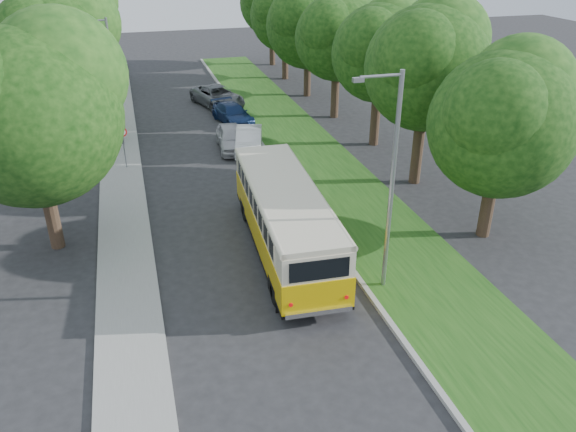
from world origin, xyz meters
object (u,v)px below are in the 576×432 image
object	(u,v)px
lamppost_near	(390,179)
car_silver	(232,138)
car_white	(249,140)
car_blue	(233,114)
lamppost_far	(112,79)
vintage_bus	(285,221)
car_grey	(217,96)

from	to	relation	value
lamppost_near	car_silver	world-z (taller)	lamppost_near
car_silver	car_white	distance (m)	1.11
lamppost_near	car_blue	world-z (taller)	lamppost_near
lamppost_far	vintage_bus	xyz separation A→B (m)	(6.20, -15.12, -2.63)
lamppost_near	car_silver	size ratio (longest dim) A/B	1.93
car_silver	car_grey	bearing A→B (deg)	89.20
car_white	car_grey	world-z (taller)	car_grey
car_grey	car_silver	bearing A→B (deg)	-111.69
lamppost_far	car_silver	bearing A→B (deg)	-20.96
lamppost_near	car_blue	distance (m)	21.49
car_silver	car_blue	world-z (taller)	car_silver
vintage_bus	car_blue	size ratio (longest dim) A/B	2.26
lamppost_far	car_grey	bearing A→B (deg)	44.56
lamppost_near	vintage_bus	distance (m)	5.20
lamppost_near	lamppost_far	world-z (taller)	lamppost_near
lamppost_far	car_white	xyz separation A→B (m)	(7.34, -3.08, -3.42)
car_silver	car_blue	bearing A→B (deg)	82.10
lamppost_far	car_grey	world-z (taller)	lamppost_far
car_blue	vintage_bus	bearing A→B (deg)	-105.74
car_grey	lamppost_far	bearing A→B (deg)	-152.72
car_white	lamppost_near	bearing A→B (deg)	-69.84
lamppost_near	car_grey	distance (m)	25.86
lamppost_far	car_blue	xyz separation A→B (m)	(7.45, 2.61, -3.47)
lamppost_far	lamppost_near	bearing A→B (deg)	-64.29
car_blue	car_silver	bearing A→B (deg)	-113.18
car_silver	car_grey	xyz separation A→B (m)	(0.73, 9.51, 0.03)
lamppost_near	car_grey	size ratio (longest dim) A/B	1.50
lamppost_near	car_white	distance (m)	15.92
lamppost_near	car_grey	world-z (taller)	lamppost_near
vintage_bus	car_white	distance (m)	12.12
lamppost_far	car_white	distance (m)	8.67
car_silver	car_blue	xyz separation A→B (m)	(1.03, 5.07, -0.06)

